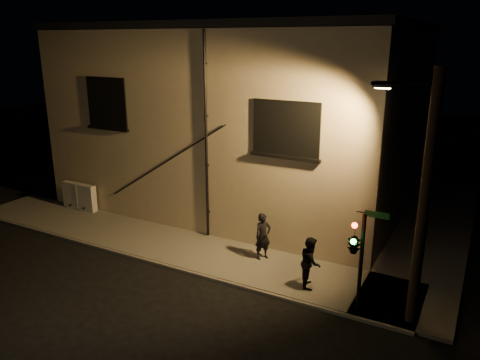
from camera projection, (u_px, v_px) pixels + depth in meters
The scene contains 8 objects.
ground at pixel (207, 278), 16.52m from camera, with size 90.00×90.00×0.00m, color black.
sidewalk at pixel (288, 238), 19.64m from camera, with size 21.00×16.00×0.12m.
building at pixel (250, 113), 24.19m from camera, with size 16.20×12.23×8.80m.
utility_cabinet at pixel (79, 196), 22.70m from camera, with size 1.96×0.33×1.29m, color #BBB7B2.
pedestrian_a at pixel (263, 236), 17.47m from camera, with size 0.65×0.43×1.79m, color black.
pedestrian_b at pixel (311, 262), 15.50m from camera, with size 0.85×0.66×1.75m, color black.
traffic_signal at pixel (355, 243), 13.87m from camera, with size 1.31×1.89×3.20m.
streetlamp_pole at pixel (422, 197), 12.79m from camera, with size 2.03×1.40×7.45m.
Camera 1 is at (8.10, -12.47, 8.07)m, focal length 35.00 mm.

